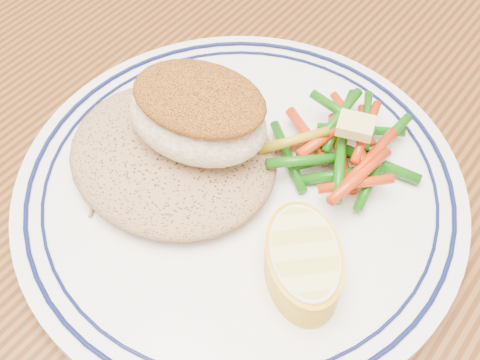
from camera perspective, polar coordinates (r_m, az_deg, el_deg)
name	(u,v)px	position (r m, az deg, el deg)	size (l,w,h in m)	color
dining_table	(257,325)	(0.47, 1.60, -13.60)	(1.50, 0.90, 0.75)	#47240E
plate	(240,189)	(0.40, 0.00, -0.91)	(0.29, 0.29, 0.02)	white
rice_pilaf	(172,152)	(0.39, -6.47, 2.63)	(0.14, 0.13, 0.03)	#926D49
fish_fillet	(198,113)	(0.37, -4.04, 6.33)	(0.10, 0.08, 0.05)	beige
vegetable_pile	(343,148)	(0.40, 9.76, 3.04)	(0.10, 0.10, 0.03)	red
butter_pat	(356,126)	(0.39, 10.92, 5.08)	(0.02, 0.02, 0.01)	#E9D072
lemon_wedge	(303,261)	(0.35, 6.00, -7.68)	(0.09, 0.09, 0.03)	yellow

